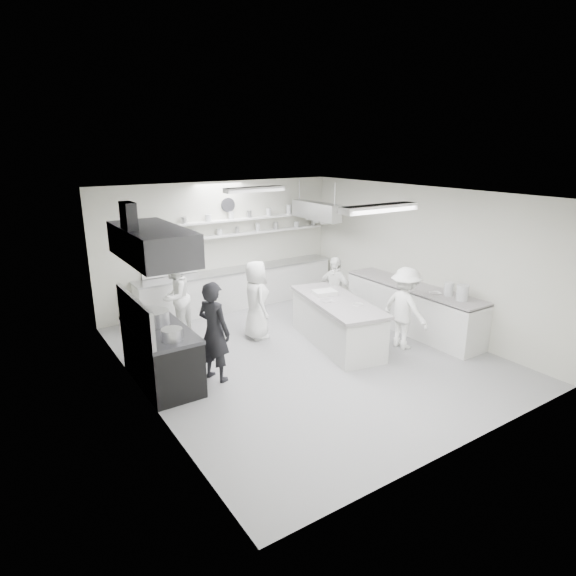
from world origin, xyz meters
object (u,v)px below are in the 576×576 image
cook_stove (214,332)px  cook_back (175,297)px  stove (162,357)px  right_counter (412,308)px  prep_island (337,323)px  back_counter (239,288)px

cook_stove → cook_back: 2.30m
stove → right_counter: (5.25, -0.60, 0.02)m
right_counter → prep_island: size_ratio=1.40×
stove → cook_back: cook_back is taller
prep_island → cook_stove: size_ratio=1.38×
prep_island → cook_back: size_ratio=1.46×
stove → back_counter: size_ratio=0.36×
cook_back → right_counter: bearing=108.4°
cook_stove → prep_island: bearing=-112.2°
stove → cook_stove: bearing=-26.8°
prep_island → stove: bearing=-174.5°
back_counter → prep_island: bearing=-80.6°
stove → cook_back: (0.96, 1.89, 0.36)m
stove → cook_stove: size_ratio=1.05×
prep_island → cook_back: 3.34m
stove → cook_back: size_ratio=1.11×
right_counter → cook_back: (-4.29, 2.49, 0.34)m
right_counter → cook_back: size_ratio=2.04×
stove → prep_island: stove is taller
back_counter → cook_stove: size_ratio=2.93×
right_counter → back_counter: bearing=124.7°
right_counter → cook_stove: 4.49m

